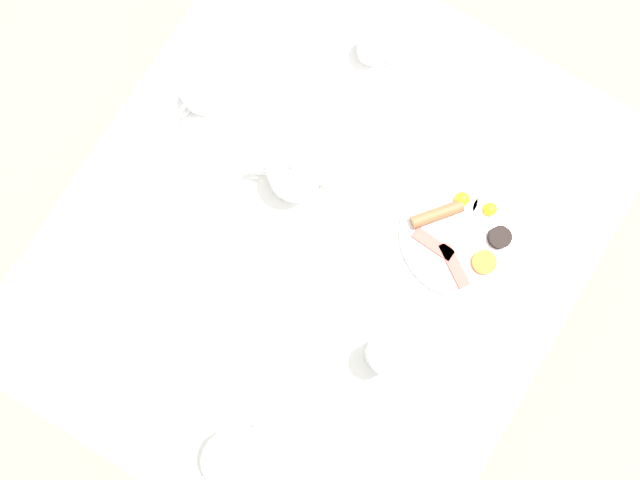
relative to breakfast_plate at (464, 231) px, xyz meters
name	(u,v)px	position (x,y,z in m)	size (l,w,h in m)	color
ground_plane	(320,272)	(-0.25, -0.18, -0.77)	(8.00, 8.00, 0.00)	gray
table	(320,245)	(-0.25, -0.18, -0.07)	(1.04, 1.20, 0.76)	white
breakfast_plate	(464,231)	(0.00, 0.00, 0.00)	(0.27, 0.27, 0.04)	white
teapot_near	(294,172)	(-0.37, -0.09, 0.04)	(0.19, 0.11, 0.13)	white
teapot_far	(233,457)	(-0.17, -0.63, 0.04)	(0.11, 0.20, 0.13)	white
teacup_with_saucer_left	(201,94)	(-0.63, -0.04, 0.02)	(0.16, 0.16, 0.06)	white
water_glass_tall	(384,355)	(-0.02, -0.31, 0.05)	(0.07, 0.07, 0.12)	white
creamer_jug	(373,46)	(-0.37, 0.24, 0.02)	(0.09, 0.07, 0.07)	white
napkin_folded	(465,367)	(0.14, -0.24, -0.01)	(0.13, 0.15, 0.01)	white
fork_by_plate	(519,101)	(-0.04, 0.31, -0.01)	(0.10, 0.16, 0.00)	silver
knife_by_plate	(366,459)	(0.06, -0.50, -0.01)	(0.20, 0.05, 0.00)	silver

